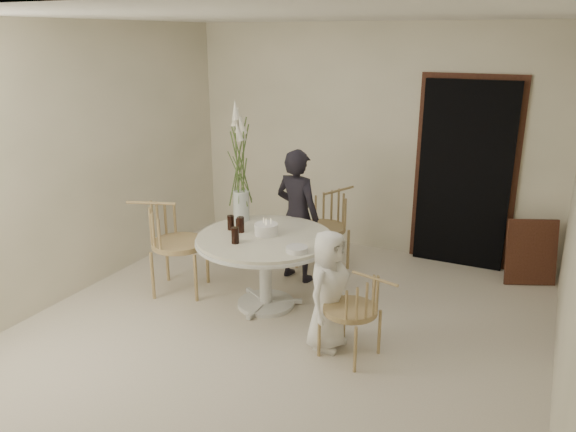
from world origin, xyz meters
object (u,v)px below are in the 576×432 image
at_px(girl, 297,216).
at_px(boy, 328,290).
at_px(table, 265,247).
at_px(chair_right, 362,304).
at_px(flower_vase, 240,168).
at_px(chair_left, 166,234).
at_px(chair_far, 331,218).
at_px(birthday_cake, 266,229).

relative_size(girl, boy, 1.37).
xyz_separation_m(table, boy, (0.83, -0.44, -0.09)).
xyz_separation_m(chair_right, flower_vase, (-1.60, 0.84, 0.77)).
bearing_deg(chair_right, boy, -90.05).
bearing_deg(girl, chair_left, 50.07).
xyz_separation_m(chair_right, boy, (-0.33, 0.09, 0.02)).
bearing_deg(chair_right, chair_far, -136.42).
height_order(chair_left, flower_vase, flower_vase).
distance_m(chair_right, birthday_cake, 1.32).
height_order(chair_left, birthday_cake, chair_left).
xyz_separation_m(chair_left, flower_vase, (0.63, 0.45, 0.65)).
distance_m(girl, boy, 1.45).
xyz_separation_m(table, birthday_cake, (-0.01, 0.04, 0.17)).
xyz_separation_m(chair_left, boy, (1.91, -0.31, -0.10)).
distance_m(table, chair_far, 1.23).
relative_size(table, flower_vase, 1.08).
bearing_deg(chair_far, flower_vase, -103.25).
bearing_deg(chair_far, girl, -89.88).
distance_m(chair_far, flower_vase, 1.30).
relative_size(table, chair_right, 1.71).
distance_m(table, boy, 0.94).
xyz_separation_m(chair_left, girl, (1.08, 0.86, 0.09)).
bearing_deg(boy, girl, 41.53).
bearing_deg(girl, table, 101.59).
relative_size(chair_right, girl, 0.54).
bearing_deg(table, girl, 90.22).
distance_m(boy, birthday_cake, 1.00).
relative_size(chair_left, boy, 0.93).
bearing_deg(chair_left, chair_far, -62.26).
relative_size(chair_right, flower_vase, 0.63).
bearing_deg(birthday_cake, girl, 89.60).
xyz_separation_m(chair_right, girl, (-1.16, 1.26, 0.22)).
distance_m(table, birthday_cake, 0.17).
relative_size(table, birthday_cake, 5.90).
distance_m(chair_right, chair_left, 2.27).
height_order(girl, flower_vase, flower_vase).
distance_m(chair_right, girl, 1.72).
distance_m(chair_left, birthday_cake, 1.10).
xyz_separation_m(chair_far, birthday_cake, (-0.20, -1.17, 0.20)).
xyz_separation_m(girl, flower_vase, (-0.44, -0.41, 0.56)).
bearing_deg(table, birthday_cake, 101.10).
relative_size(chair_left, flower_vase, 0.79).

